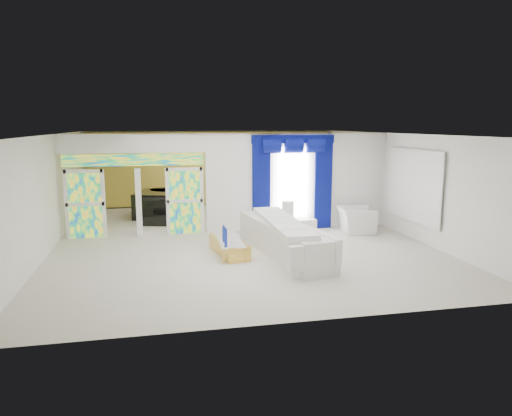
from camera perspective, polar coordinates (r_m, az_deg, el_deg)
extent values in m
plane|color=#B7AF9E|center=(13.76, -2.26, -3.70)|extent=(12.00, 12.00, 0.00)
cube|color=white|center=(14.94, 5.22, 3.22)|extent=(5.70, 0.18, 3.00)
cube|color=white|center=(14.20, -14.54, 7.54)|extent=(4.30, 0.18, 0.55)
cube|color=#994C3F|center=(14.51, -19.87, 0.45)|extent=(0.95, 0.04, 2.00)
cube|color=#994C3F|center=(14.38, -8.56, 0.86)|extent=(0.95, 0.04, 2.00)
cube|color=#994C3F|center=(14.23, -14.46, 5.63)|extent=(4.00, 0.05, 0.35)
cube|color=white|center=(14.78, 4.40, 2.96)|extent=(1.00, 0.02, 2.30)
cube|color=#030E4A|center=(14.51, 0.63, 2.66)|extent=(0.55, 0.10, 2.80)
cube|color=#030E4A|center=(15.07, 8.09, 2.83)|extent=(0.55, 0.10, 2.80)
cube|color=#030E4A|center=(14.65, 4.51, 8.27)|extent=(2.60, 0.12, 0.25)
cube|color=white|center=(14.23, 18.45, 2.60)|extent=(0.04, 2.70, 1.90)
cube|color=#B8932C|center=(19.29, -5.24, 4.77)|extent=(9.70, 0.12, 2.90)
cube|color=white|center=(12.06, 3.30, -3.77)|extent=(1.54, 4.20, 0.78)
cube|color=gold|center=(12.13, -3.27, -4.68)|extent=(0.84, 1.78, 0.38)
cube|color=white|center=(14.59, 4.96, -2.15)|extent=(1.18, 0.43, 0.39)
cylinder|color=silver|center=(14.41, 3.85, -0.33)|extent=(0.36, 0.36, 0.58)
imported|color=white|center=(14.83, 11.95, -1.40)|extent=(1.18, 1.30, 0.76)
cube|color=black|center=(17.37, -11.82, 0.49)|extent=(1.74, 2.04, 0.89)
cube|color=black|center=(15.84, -11.76, -1.51)|extent=(0.96, 0.56, 0.30)
cube|color=tan|center=(15.95, -20.21, -0.79)|extent=(0.72, 0.68, 0.87)
sphere|color=gold|center=(16.59, -12.26, 7.70)|extent=(0.60, 0.60, 0.60)
cylinder|color=white|center=(11.84, -2.76, -3.78)|extent=(0.10, 0.10, 0.12)
cylinder|color=navy|center=(12.60, -3.91, -2.74)|extent=(0.08, 0.08, 0.21)
cylinder|color=#162997|center=(12.09, -3.66, -3.20)|extent=(0.08, 0.08, 0.25)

